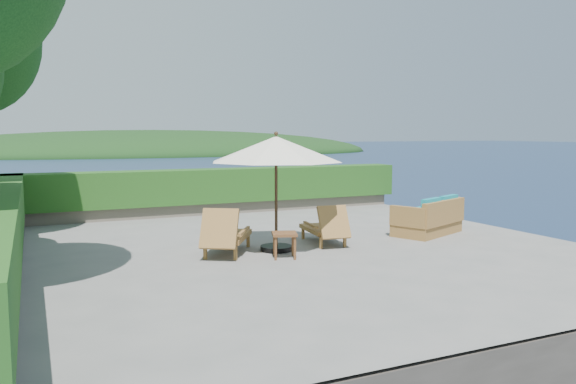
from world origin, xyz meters
name	(u,v)px	position (x,y,z in m)	size (l,w,h in m)	color
ground	(291,247)	(0.00, 0.00, 0.00)	(12.00, 12.00, 0.00)	gray
foundation	(291,318)	(0.00, 0.00, -1.55)	(12.00, 12.00, 3.00)	#4F473E
ocean	(291,383)	(0.00, 0.00, -3.00)	(600.00, 600.00, 0.00)	#162646
offshore_island	(154,154)	(25.00, 140.00, -3.00)	(126.00, 57.60, 12.60)	black
planter_wall_far	(213,208)	(0.00, 5.60, 0.18)	(12.00, 0.60, 0.36)	#6E6558
hedge_far	(213,186)	(0.00, 5.60, 0.85)	(12.40, 0.90, 1.00)	#1C4313
patio_umbrella	(276,150)	(-0.41, -0.16, 2.08)	(2.94, 2.94, 2.46)	black
lounge_left	(226,234)	(-1.47, -0.08, 0.41)	(1.49, 1.83, 0.99)	olive
lounge_right	(325,227)	(0.85, 0.02, 0.38)	(0.84, 1.63, 0.90)	olive
side_table	(284,237)	(-0.54, -0.86, 0.41)	(0.60, 0.60, 0.50)	brown
wicker_loveseat	(429,219)	(3.69, 0.04, 0.36)	(2.11, 1.63, 0.93)	olive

